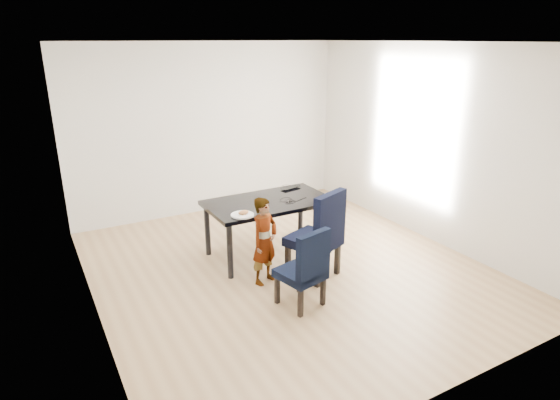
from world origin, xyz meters
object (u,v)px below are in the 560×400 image
chair_left (300,267)px  child (265,241)px  chair_right (313,233)px  laptop (289,187)px  dining_table (269,227)px  plate (242,215)px

chair_left → child: size_ratio=0.85×
chair_right → child: 0.60m
laptop → chair_left: bearing=52.3°
chair_right → child: (-0.59, 0.13, -0.02)m
chair_right → laptop: 1.19m
dining_table → laptop: size_ratio=5.32×
dining_table → plate: plate is taller
chair_right → child: size_ratio=1.04×
dining_table → chair_right: bearing=-76.6°
laptop → dining_table: bearing=23.4°
chair_right → child: chair_right is taller
plate → laptop: (1.03, 0.67, 0.00)m
child → chair_left: bearing=-103.5°
chair_right → plate: 0.87m
dining_table → child: size_ratio=1.53×
dining_table → laptop: (0.50, 0.35, 0.39)m
child → laptop: bearing=25.2°
child → plate: bearing=87.3°
plate → laptop: size_ratio=0.92×
child → laptop: 1.37m
dining_table → laptop: bearing=34.7°
chair_left → laptop: (0.81, 1.63, 0.31)m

